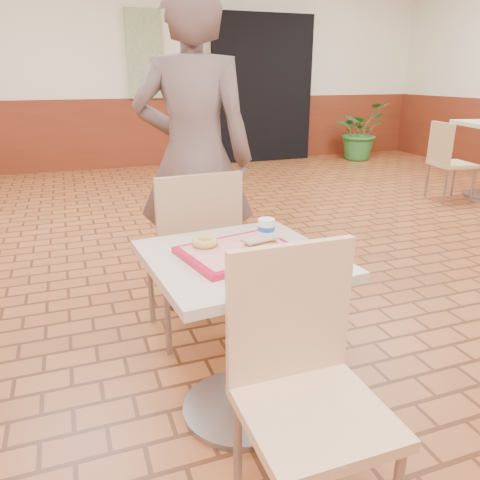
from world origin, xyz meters
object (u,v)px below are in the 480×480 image
object	(u,v)px
main_table	(240,310)
customer	(194,159)
chair_main_front	(304,378)
ring_donut	(205,242)
chair_second_left	(447,158)
potted_plant	(360,131)
chair_main_back	(194,249)
long_john_donut	(259,245)
serving_tray	(240,252)
paper_cup	(266,229)

from	to	relation	value
main_table	customer	size ratio (longest dim) A/B	0.39
chair_main_front	ring_donut	xyz separation A→B (m)	(-0.13, 0.57, 0.25)
chair_second_left	potted_plant	bearing A→B (deg)	-5.46
chair_main_back	potted_plant	bearing A→B (deg)	-134.74
long_john_donut	serving_tray	bearing A→B (deg)	146.12
long_john_donut	customer	bearing A→B (deg)	88.33
serving_tray	chair_main_back	bearing A→B (deg)	91.61
chair_second_left	potted_plant	size ratio (longest dim) A/B	0.94
potted_plant	serving_tray	bearing A→B (deg)	-127.61
paper_cup	chair_second_left	distance (m)	4.00
chair_main_back	long_john_donut	size ratio (longest dim) A/B	5.48
serving_tray	paper_cup	world-z (taller)	paper_cup
long_john_donut	chair_main_front	bearing A→B (deg)	-94.85
chair_main_back	potted_plant	xyz separation A→B (m)	(3.96, 4.49, -0.05)
chair_second_left	potted_plant	xyz separation A→B (m)	(0.64, 2.63, -0.02)
customer	chair_second_left	size ratio (longest dim) A/B	2.09
paper_cup	potted_plant	bearing A→B (deg)	52.97
main_table	potted_plant	size ratio (longest dim) A/B	0.77
main_table	long_john_donut	xyz separation A→B (m)	(0.06, -0.04, 0.28)
chair_main_back	customer	xyz separation A→B (m)	(0.11, 0.35, 0.39)
chair_main_front	chair_main_back	xyz separation A→B (m)	(-0.04, 1.12, 0.02)
main_table	potted_plant	distance (m)	6.46
chair_second_left	ring_donut	bearing A→B (deg)	133.38
chair_second_left	serving_tray	bearing A→B (deg)	135.14
customer	ring_donut	xyz separation A→B (m)	(-0.20, -0.90, -0.15)
ring_donut	long_john_donut	distance (m)	0.21
chair_second_left	long_john_donut	bearing A→B (deg)	136.09
customer	long_john_donut	world-z (taller)	customer
customer	paper_cup	bearing A→B (deg)	114.45
paper_cup	potted_plant	distance (m)	6.34
customer	chair_second_left	xyz separation A→B (m)	(3.22, 1.51, -0.42)
chair_second_left	chair_main_front	bearing A→B (deg)	140.38
main_table	long_john_donut	world-z (taller)	long_john_donut
chair_main_front	chair_second_left	size ratio (longest dim) A/B	1.02
ring_donut	customer	bearing A→B (deg)	77.30
main_table	chair_main_back	size ratio (longest dim) A/B	0.77
customer	serving_tray	world-z (taller)	customer
potted_plant	paper_cup	bearing A→B (deg)	-127.03
serving_tray	long_john_donut	bearing A→B (deg)	-33.88
chair_main_front	customer	size ratio (longest dim) A/B	0.49
chair_main_back	serving_tray	distance (m)	0.66
main_table	chair_second_left	size ratio (longest dim) A/B	0.82
potted_plant	customer	bearing A→B (deg)	-132.92
main_table	paper_cup	world-z (taller)	paper_cup
ring_donut	paper_cup	xyz separation A→B (m)	(0.25, -0.01, 0.03)
customer	long_john_donut	distance (m)	1.03
chair_main_front	potted_plant	distance (m)	6.85
long_john_donut	potted_plant	world-z (taller)	potted_plant
chair_main_front	chair_second_left	bearing A→B (deg)	42.30
chair_second_left	customer	bearing A→B (deg)	123.36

